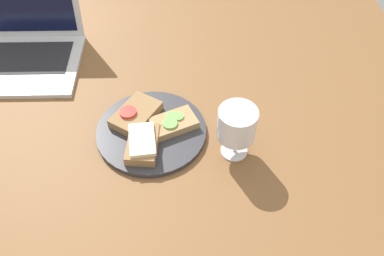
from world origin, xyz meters
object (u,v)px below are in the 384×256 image
Objects in this scene: plate at (151,132)px; laptop at (20,41)px; sandwich_with_tomato at (136,114)px; sandwich_with_cucumber at (174,123)px; sandwich_with_cheese at (143,143)px; wine_glass at (237,126)px.

laptop is (-36.88, 30.05, 4.22)cm from plate.
sandwich_with_tomato is (-3.79, 3.95, 1.85)cm from plate.
laptop reaches higher than sandwich_with_cucumber.
laptop is at bearing 145.63° from sandwich_with_cucumber.
sandwich_with_cheese reaches higher than sandwich_with_tomato.
laptop is (-55.94, 35.73, -3.91)cm from wine_glass.
sandwich_with_tomato is at bearing 163.22° from sandwich_with_cucumber.
plate is 47.76cm from laptop.
sandwich_with_cucumber is 9.47cm from sandwich_with_tomato.
sandwich_with_tomato is 0.44× the size of laptop.
sandwich_with_cucumber reaches higher than plate.
sandwich_with_cucumber is 1.07× the size of sandwich_with_cheese.
sandwich_with_tomato is 1.10× the size of wine_glass.
sandwich_with_cheese reaches higher than plate.
wine_glass is at bearing -1.34° from sandwich_with_cheese.
wine_glass reaches higher than plate.
sandwich_with_cucumber is 51.14cm from laptop.
laptop is at bearing 141.73° from sandwich_with_tomato.
plate is at bearing -46.17° from sandwich_with_tomato.
plate is 2.00× the size of wine_glass.
sandwich_with_cheese is (-6.87, -6.41, 0.45)cm from sandwich_with_cucumber.
sandwich_with_cucumber is 0.94× the size of wine_glass.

